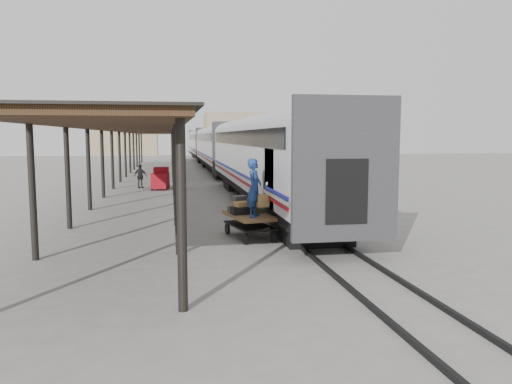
{
  "coord_description": "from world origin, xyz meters",
  "views": [
    {
      "loc": [
        -1.55,
        -16.98,
        3.55
      ],
      "look_at": [
        1.26,
        -0.61,
        1.7
      ],
      "focal_mm": 35.0,
      "sensor_mm": 36.0,
      "label": 1
    }
  ],
  "objects": [
    {
      "name": "ground",
      "position": [
        0.0,
        0.0,
        0.0
      ],
      "size": [
        160.0,
        160.0,
        0.0
      ],
      "primitive_type": "plane",
      "color": "slate",
      "rests_on": "ground"
    },
    {
      "name": "train",
      "position": [
        3.19,
        33.79,
        2.69
      ],
      "size": [
        3.45,
        76.01,
        4.01
      ],
      "color": "silver",
      "rests_on": "ground"
    },
    {
      "name": "canopy",
      "position": [
        -3.4,
        24.0,
        4.0
      ],
      "size": [
        4.9,
        64.3,
        4.15
      ],
      "color": "#422B19",
      "rests_on": "ground"
    },
    {
      "name": "rails",
      "position": [
        3.2,
        34.0,
        0.06
      ],
      "size": [
        1.54,
        150.0,
        0.12
      ],
      "color": "black",
      "rests_on": "ground"
    },
    {
      "name": "building_far",
      "position": [
        14.0,
        78.0,
        4.0
      ],
      "size": [
        18.0,
        10.0,
        8.0
      ],
      "primitive_type": "cube",
      "color": "tan",
      "rests_on": "ground"
    },
    {
      "name": "building_left",
      "position": [
        -10.0,
        82.0,
        3.0
      ],
      "size": [
        12.0,
        8.0,
        6.0
      ],
      "primitive_type": "cube",
      "color": "tan",
      "rests_on": "ground"
    },
    {
      "name": "baggage_cart",
      "position": [
        1.13,
        0.03,
        0.65
      ],
      "size": [
        1.72,
        2.61,
        0.86
      ],
      "rotation": [
        0.0,
        0.0,
        0.21
      ],
      "color": "brown",
      "rests_on": "ground"
    },
    {
      "name": "suitcase_stack",
      "position": [
        0.95,
        0.29,
        1.06
      ],
      "size": [
        1.27,
        1.15,
        0.59
      ],
      "rotation": [
        0.0,
        0.0,
        0.21
      ],
      "color": "#373739",
      "rests_on": "baggage_cart"
    },
    {
      "name": "luggage_tug",
      "position": [
        -2.25,
        17.01,
        0.68
      ],
      "size": [
        1.25,
        1.8,
        1.49
      ],
      "rotation": [
        0.0,
        0.0,
        -0.14
      ],
      "color": "maroon",
      "rests_on": "ground"
    },
    {
      "name": "porter",
      "position": [
        1.2,
        -0.62,
        1.84
      ],
      "size": [
        0.74,
        0.85,
        1.96
      ],
      "primitive_type": "imported",
      "rotation": [
        0.0,
        0.0,
        1.1
      ],
      "color": "navy",
      "rests_on": "baggage_cart"
    },
    {
      "name": "pedestrian",
      "position": [
        -3.62,
        18.1,
        0.83
      ],
      "size": [
        1.05,
        0.72,
        1.66
      ],
      "primitive_type": "imported",
      "rotation": [
        0.0,
        0.0,
        2.78
      ],
      "color": "black",
      "rests_on": "ground"
    }
  ]
}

